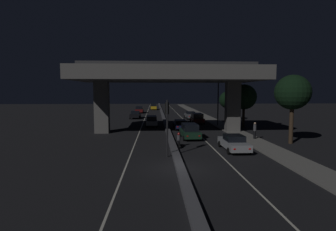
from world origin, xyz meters
name	(u,v)px	position (x,y,z in m)	size (l,w,h in m)	color
ground_plane	(180,169)	(0.00, 0.00, 0.00)	(200.00, 200.00, 0.00)	black
lane_line_left_inner	(145,118)	(-3.77, 35.00, 0.00)	(0.12, 126.00, 0.00)	beige
lane_line_right_inner	(182,118)	(3.77, 35.00, 0.00)	(0.12, 126.00, 0.00)	beige
median_divider	(164,117)	(0.00, 35.00, 0.16)	(0.61, 126.00, 0.31)	#4C4C51
sidewalk_right	(214,122)	(8.81, 28.00, 0.06)	(2.56, 126.00, 0.13)	slate
elevated_overpass	(168,77)	(0.00, 16.35, 7.22)	(23.44, 10.78, 9.21)	#5B5956
traffic_light_left_of_median	(167,118)	(-0.70, 3.38, 3.17)	(0.30, 0.49, 4.64)	black
street_lamp	(216,93)	(7.71, 22.57, 5.10)	(2.69, 0.32, 8.63)	#2D2D30
car_silver_lead	(234,143)	(5.41, 5.38, 0.71)	(1.98, 4.63, 1.42)	gray
car_dark_green_second	(190,131)	(2.25, 11.67, 0.86)	(2.12, 4.49, 1.69)	black
car_dark_blue_third	(180,124)	(1.88, 19.26, 0.72)	(1.88, 4.70, 1.35)	#141938
car_dark_red_fourth	(197,118)	(5.39, 26.06, 0.92)	(2.07, 4.60, 1.70)	#591414
car_grey_fifth	(190,115)	(5.28, 33.59, 0.73)	(2.11, 4.45, 1.44)	#515459
car_silver_lead_oncoming	(152,121)	(-2.25, 22.90, 0.84)	(1.98, 4.73, 1.58)	gray
car_black_second_oncoming	(135,115)	(-5.68, 34.97, 0.74)	(2.06, 4.56, 1.44)	black
car_dark_red_third_oncoming	(139,110)	(-5.71, 48.72, 0.86)	(2.05, 4.67, 1.62)	#591414
car_taxi_yellow_fourth_oncoming	(154,107)	(-2.17, 60.37, 0.95)	(1.93, 4.25, 1.86)	gold
motorcycle_black_filtering_near	(179,141)	(0.58, 7.12, 0.59)	(0.34, 1.95, 1.39)	black
pedestrian_on_sidewalk	(255,130)	(9.29, 10.44, 1.06)	(0.33, 0.33, 1.83)	black
roadside_tree_kerbside_near	(293,93)	(12.21, 8.26, 5.21)	(3.54, 3.54, 7.02)	#38281C
roadside_tree_kerbside_mid	(244,97)	(11.45, 20.55, 4.53)	(3.71, 3.71, 6.41)	#2D2116
roadside_tree_kerbside_far	(228,100)	(11.73, 30.17, 3.81)	(3.15, 3.15, 5.42)	#38281C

